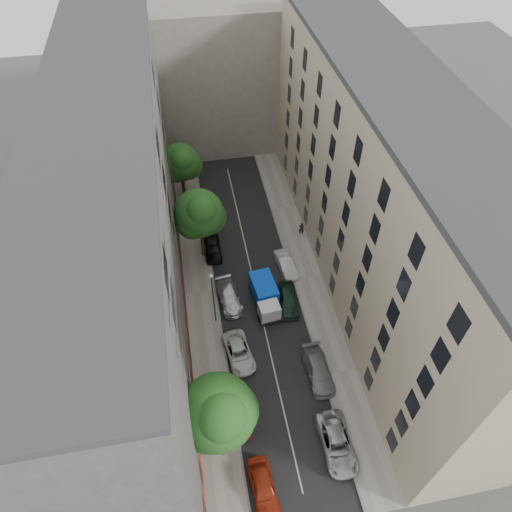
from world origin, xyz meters
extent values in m
plane|color=#4C4C49|center=(0.00, 0.00, 0.00)|extent=(120.00, 120.00, 0.00)
cube|color=black|center=(0.00, 0.00, 0.01)|extent=(8.00, 44.00, 0.02)
cube|color=gray|center=(-5.50, 0.00, 0.07)|extent=(3.00, 44.00, 0.15)
cube|color=gray|center=(5.50, 0.00, 0.07)|extent=(3.00, 44.00, 0.15)
cube|color=#4A4845|center=(-11.00, 0.00, 10.00)|extent=(8.00, 44.00, 20.00)
cube|color=tan|center=(11.00, 0.00, 10.00)|extent=(8.00, 44.00, 20.00)
cube|color=gray|center=(0.00, 28.00, 9.00)|extent=(18.00, 12.00, 18.00)
cube|color=black|center=(0.60, -2.58, 0.52)|extent=(2.54, 5.29, 0.28)
cube|color=#BBBDC0|center=(0.60, -4.38, 1.37)|extent=(2.05, 1.71, 1.61)
cube|color=#0D52FF|center=(0.60, -1.73, 1.51)|extent=(2.44, 3.61, 1.70)
cylinder|color=black|center=(-0.30, -4.38, 0.40)|extent=(0.26, 0.79, 0.79)
cylinder|color=black|center=(1.50, -4.38, 0.40)|extent=(0.26, 0.79, 0.79)
cylinder|color=black|center=(-0.30, -1.07, 0.40)|extent=(0.26, 0.79, 0.79)
cylinder|color=black|center=(1.50, -1.07, 0.40)|extent=(0.26, 0.79, 0.79)
imported|color=maroon|center=(-2.80, -19.00, 0.73)|extent=(2.01, 4.39, 1.46)
imported|color=#4E0F0F|center=(-3.54, -13.40, 0.64)|extent=(1.50, 3.94, 1.28)
imported|color=silver|center=(-2.80, -7.80, 0.64)|extent=(2.75, 4.86, 1.28)
imported|color=silver|center=(-2.80, -1.59, 0.68)|extent=(2.45, 4.90, 1.37)
imported|color=black|center=(-3.60, 5.34, 0.74)|extent=(1.81, 4.35, 1.47)
imported|color=black|center=(-2.86, 11.00, 0.69)|extent=(1.60, 4.22, 1.37)
imported|color=#AEAFB3|center=(3.32, -17.00, 0.72)|extent=(2.40, 5.19, 1.44)
imported|color=slate|center=(3.60, -10.80, 0.71)|extent=(2.07, 4.94, 1.42)
imported|color=#152F21|center=(2.80, -2.98, 0.75)|extent=(2.22, 4.56, 1.50)
imported|color=silver|center=(3.60, 1.60, 0.67)|extent=(1.91, 4.23, 1.35)
cylinder|color=#382619|center=(-5.29, -15.47, 1.68)|extent=(0.36, 0.36, 3.06)
cylinder|color=#382619|center=(-5.29, -15.47, 4.30)|extent=(0.24, 0.24, 2.19)
sphere|color=#26541C|center=(-5.29, -15.47, 6.44)|extent=(5.33, 5.33, 5.33)
sphere|color=#26541C|center=(-4.39, -15.07, 5.39)|extent=(4.00, 4.00, 4.00)
sphere|color=#26541C|center=(-5.99, -15.97, 5.83)|extent=(3.73, 3.73, 3.73)
sphere|color=#26541C|center=(-5.09, -16.27, 7.58)|extent=(3.46, 3.46, 3.46)
cylinder|color=#382619|center=(-4.60, 5.00, 1.59)|extent=(0.36, 0.36, 2.88)
cylinder|color=#382619|center=(-4.60, 5.00, 4.06)|extent=(0.24, 0.24, 2.06)
sphere|color=#26541C|center=(-4.60, 5.00, 6.07)|extent=(4.91, 4.91, 4.91)
sphere|color=#26541C|center=(-3.70, 5.40, 5.08)|extent=(3.68, 3.68, 3.68)
sphere|color=#26541C|center=(-5.30, 4.50, 5.49)|extent=(3.44, 3.44, 3.44)
sphere|color=#26541C|center=(-4.40, 4.20, 7.14)|extent=(3.19, 3.19, 3.19)
cylinder|color=#382619|center=(-5.88, 14.92, 1.39)|extent=(0.36, 0.36, 2.49)
cylinder|color=#382619|center=(-5.88, 14.92, 3.53)|extent=(0.24, 0.24, 1.78)
sphere|color=#26541C|center=(-5.88, 14.92, 5.27)|extent=(4.39, 4.39, 4.39)
sphere|color=#26541C|center=(-4.98, 15.32, 4.42)|extent=(3.29, 3.29, 3.29)
sphere|color=#26541C|center=(-6.58, 14.42, 4.77)|extent=(3.08, 3.08, 3.08)
sphere|color=#26541C|center=(-5.68, 14.12, 6.19)|extent=(2.86, 2.86, 2.86)
cylinder|color=#1B602C|center=(-4.37, -3.69, 3.36)|extent=(0.14, 0.14, 6.42)
sphere|color=silver|center=(-4.37, -3.69, 6.68)|extent=(0.36, 0.36, 0.36)
imported|color=black|center=(6.40, 6.19, 0.98)|extent=(0.68, 0.53, 1.66)
camera|label=1|loc=(-5.11, -28.74, 35.94)|focal=32.00mm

